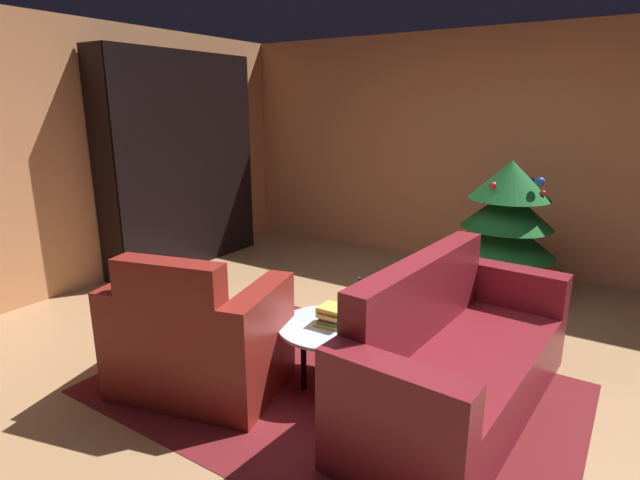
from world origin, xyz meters
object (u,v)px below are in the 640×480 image
(couch_red, at_px, (455,360))
(coffee_table, at_px, (330,331))
(decorated_tree, at_px, (506,230))
(bookshelf_unit, at_px, (191,162))
(book_stack_on_table, at_px, (333,316))
(bottle_on_table, at_px, (359,305))
(armchair_red, at_px, (198,340))

(couch_red, relative_size, coffee_table, 2.85)
(couch_red, xyz_separation_m, decorated_tree, (-0.21, 1.98, 0.34))
(couch_red, xyz_separation_m, coffee_table, (-0.75, -0.18, 0.07))
(decorated_tree, bearing_deg, bookshelf_unit, -168.00)
(book_stack_on_table, bearing_deg, decorated_tree, 76.27)
(bottle_on_table, bearing_deg, decorated_tree, 78.53)
(book_stack_on_table, bearing_deg, coffee_table, -149.75)
(bottle_on_table, distance_m, decorated_tree, 2.07)
(couch_red, distance_m, bottle_on_table, 0.66)
(coffee_table, distance_m, bottle_on_table, 0.24)
(book_stack_on_table, height_order, decorated_tree, decorated_tree)
(armchair_red, xyz_separation_m, coffee_table, (0.66, 0.50, 0.04))
(coffee_table, distance_m, decorated_tree, 2.24)
(couch_red, height_order, coffee_table, couch_red)
(decorated_tree, bearing_deg, couch_red, -83.94)
(armchair_red, height_order, decorated_tree, decorated_tree)
(armchair_red, bearing_deg, couch_red, 25.63)
(bookshelf_unit, xyz_separation_m, bottle_on_table, (2.86, -1.33, -0.61))
(coffee_table, relative_size, book_stack_on_table, 3.08)
(armchair_red, bearing_deg, bottle_on_table, 38.70)
(armchair_red, xyz_separation_m, couch_red, (1.41, 0.68, -0.03))
(bookshelf_unit, bearing_deg, bottle_on_table, -24.95)
(couch_red, bearing_deg, book_stack_on_table, -167.06)
(coffee_table, xyz_separation_m, bottle_on_table, (0.13, 0.13, 0.16))
(bottle_on_table, xyz_separation_m, decorated_tree, (0.41, 2.03, 0.12))
(couch_red, distance_m, coffee_table, 0.77)
(book_stack_on_table, bearing_deg, couch_red, 12.94)
(bookshelf_unit, bearing_deg, couch_red, -20.27)
(book_stack_on_table, relative_size, bottle_on_table, 0.72)
(bookshelf_unit, height_order, coffee_table, bookshelf_unit)
(decorated_tree, bearing_deg, coffee_table, -104.04)
(bookshelf_unit, relative_size, bottle_on_table, 7.57)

